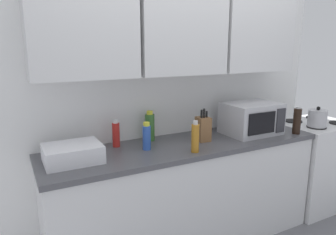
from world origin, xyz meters
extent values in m
cube|color=white|center=(0.00, 0.03, 1.30)|extent=(3.20, 0.06, 2.60)
cube|color=silver|center=(-0.77, -0.15, 1.83)|extent=(0.74, 0.33, 0.75)
cube|color=silver|center=(0.00, -0.15, 1.83)|extent=(0.74, 0.33, 0.75)
cube|color=silver|center=(0.77, -0.15, 1.83)|extent=(0.74, 0.33, 0.75)
cube|color=silver|center=(0.00, -0.30, 0.43)|extent=(2.30, 0.60, 0.86)
cube|color=#4C4C51|center=(0.00, -0.30, 0.88)|extent=(2.33, 0.63, 0.04)
cube|color=silver|center=(1.55, -0.32, 0.45)|extent=(0.76, 0.64, 0.90)
cylinder|color=black|center=(1.38, -0.46, 0.91)|extent=(0.18, 0.18, 0.01)
cylinder|color=black|center=(1.38, -0.18, 0.91)|extent=(0.18, 0.18, 0.01)
cylinder|color=black|center=(1.72, -0.18, 0.91)|extent=(0.18, 0.18, 0.01)
cylinder|color=#B2B2B7|center=(1.38, -0.46, 0.99)|extent=(0.17, 0.17, 0.16)
sphere|color=black|center=(1.38, -0.46, 1.09)|extent=(0.04, 0.04, 0.04)
cube|color=#B7B7BC|center=(0.66, -0.32, 1.04)|extent=(0.48, 0.36, 0.28)
cube|color=black|center=(0.62, -0.50, 1.04)|extent=(0.29, 0.01, 0.18)
cube|color=#2D2D33|center=(0.84, -0.50, 1.04)|extent=(0.10, 0.01, 0.21)
cube|color=silver|center=(-0.91, -0.30, 0.96)|extent=(0.38, 0.30, 0.12)
cube|color=brown|center=(0.16, -0.30, 1.00)|extent=(0.11, 0.13, 0.20)
cylinder|color=black|center=(0.13, -0.31, 1.13)|extent=(0.02, 0.02, 0.07)
cylinder|color=black|center=(0.16, -0.31, 1.14)|extent=(0.02, 0.02, 0.07)
cylinder|color=black|center=(0.18, -0.31, 1.13)|extent=(0.02, 0.02, 0.05)
cylinder|color=red|center=(-0.54, -0.12, 0.99)|extent=(0.06, 0.06, 0.19)
cylinder|color=silver|center=(-0.54, -0.12, 1.10)|extent=(0.04, 0.04, 0.03)
cylinder|color=black|center=(1.03, -0.52, 1.02)|extent=(0.07, 0.07, 0.23)
cylinder|color=silver|center=(1.03, -0.52, 1.14)|extent=(0.04, 0.04, 0.02)
cylinder|color=#2D56B7|center=(-0.35, -0.30, 0.99)|extent=(0.06, 0.06, 0.19)
cylinder|color=yellow|center=(-0.35, -0.30, 1.10)|extent=(0.05, 0.05, 0.03)
cylinder|color=#386B2D|center=(-0.23, -0.09, 1.01)|extent=(0.08, 0.08, 0.22)
cylinder|color=yellow|center=(-0.23, -0.09, 1.14)|extent=(0.05, 0.05, 0.03)
cylinder|color=#AD701E|center=(-0.06, -0.52, 1.01)|extent=(0.06, 0.06, 0.21)
cylinder|color=silver|center=(-0.06, -0.52, 1.13)|extent=(0.03, 0.03, 0.03)
camera|label=1|loc=(-1.28, -2.41, 1.68)|focal=33.62mm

